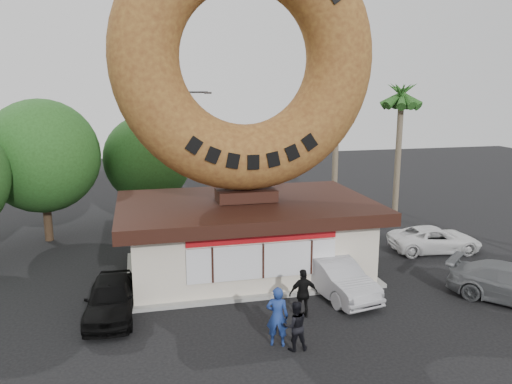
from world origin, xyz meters
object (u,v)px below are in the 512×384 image
object	(u,v)px
giant_donut	(245,58)
car_silver	(334,276)
car_white	(435,239)
person_right	(303,293)
person_center	(295,326)
person_left	(277,316)
car_black	(111,298)
donut_shop	(246,234)
street_lamp	(182,148)

from	to	relation	value
giant_donut	car_silver	distance (m)	9.73
car_white	person_right	bearing A→B (deg)	128.77
giant_donut	person_center	world-z (taller)	giant_donut
person_left	person_right	bearing A→B (deg)	-109.03
car_white	car_black	bearing A→B (deg)	110.74
donut_shop	car_black	size ratio (longest dim) A/B	2.66
person_left	person_right	xyz separation A→B (m)	(1.47, 1.73, -0.09)
street_lamp	person_center	distance (m)	17.64
giant_donut	person_left	bearing A→B (deg)	-93.83
car_silver	donut_shop	bearing A→B (deg)	120.07
car_black	car_silver	xyz separation A→B (m)	(8.71, -0.01, 0.04)
person_right	car_silver	bearing A→B (deg)	-137.74
street_lamp	person_left	world-z (taller)	street_lamp
street_lamp	person_left	distance (m)	17.16
street_lamp	giant_donut	bearing A→B (deg)	-79.49
car_black	car_white	distance (m)	16.16
donut_shop	person_left	distance (m)	6.79
car_white	person_left	bearing A→B (deg)	131.95
person_center	donut_shop	bearing A→B (deg)	-87.85
person_right	donut_shop	bearing A→B (deg)	-77.71
street_lamp	person_center	bearing A→B (deg)	-83.75
donut_shop	giant_donut	distance (m)	7.65
car_white	person_center	bearing A→B (deg)	134.73
person_center	car_silver	size ratio (longest dim) A/B	0.36
person_left	car_silver	world-z (taller)	person_left
street_lamp	car_silver	distance (m)	14.65
donut_shop	person_center	bearing A→B (deg)	-89.81
giant_donut	car_silver	xyz separation A→B (m)	(2.91, -3.34, -8.66)
person_right	car_black	bearing A→B (deg)	-13.11
person_right	car_white	size ratio (longest dim) A/B	0.40
giant_donut	person_right	bearing A→B (deg)	-78.50
donut_shop	car_white	distance (m)	9.99
giant_donut	street_lamp	size ratio (longest dim) A/B	1.40
person_right	car_silver	xyz separation A→B (m)	(1.89, 1.68, -0.16)
person_center	street_lamp	bearing A→B (deg)	-81.79
car_silver	street_lamp	bearing A→B (deg)	98.51
giant_donut	person_center	bearing A→B (deg)	-89.81
person_left	person_right	distance (m)	2.27
person_center	car_black	world-z (taller)	person_center
person_center	car_black	bearing A→B (deg)	-31.28
giant_donut	person_center	distance (m)	11.18
car_silver	person_left	bearing A→B (deg)	-145.86
donut_shop	giant_donut	xyz separation A→B (m)	(0.00, 0.02, 7.65)
donut_shop	car_black	bearing A→B (deg)	-150.21
person_center	person_left	bearing A→B (deg)	-38.49
person_center	car_silver	world-z (taller)	person_center
person_center	person_right	xyz separation A→B (m)	(1.00, 2.13, 0.09)
street_lamp	person_center	xyz separation A→B (m)	(1.88, -17.15, -3.66)
street_lamp	person_center	size ratio (longest dim) A/B	4.87
person_left	car_white	xyz separation A→B (m)	(10.37, 7.18, -0.37)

